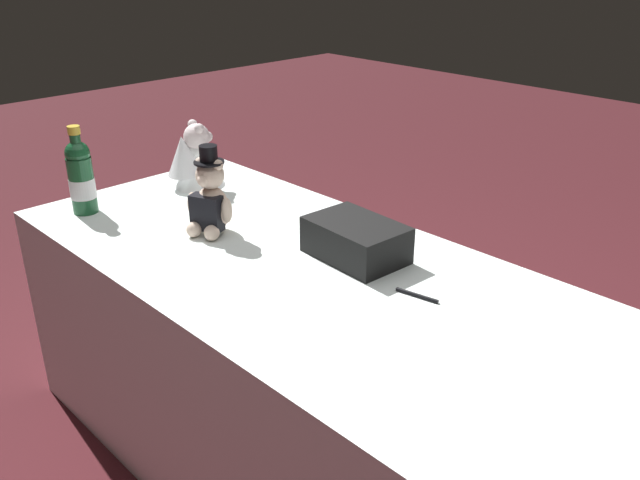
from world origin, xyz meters
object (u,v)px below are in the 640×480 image
Objects in this scene: teddy_bear_bride at (195,159)px; signing_pen at (415,295)px; champagne_bottle at (81,176)px; gift_case_black at (356,240)px; teddy_bear_groom at (210,201)px.

signing_pen is (-1.10, 0.08, -0.10)m from teddy_bear_bride.
champagne_bottle reaches higher than teddy_bear_bride.
teddy_bear_bride reaches higher than gift_case_black.
teddy_bear_groom is 1.15× the size of teddy_bear_bride.
teddy_bear_bride is 0.83m from gift_case_black.
teddy_bear_bride is at bearing -96.25° from champagne_bottle.
champagne_bottle is (0.05, 0.42, 0.02)m from teddy_bear_bride.
teddy_bear_bride is 0.42m from champagne_bottle.
teddy_bear_groom is at bearing 151.60° from teddy_bear_bride.
teddy_bear_bride is 0.82× the size of champagne_bottle.
signing_pen is 0.28m from gift_case_black.
teddy_bear_groom reaches higher than signing_pen.
teddy_bear_bride is at bearing -1.27° from gift_case_black.
teddy_bear_groom is 0.72m from signing_pen.
teddy_bear_groom reaches higher than teddy_bear_bride.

